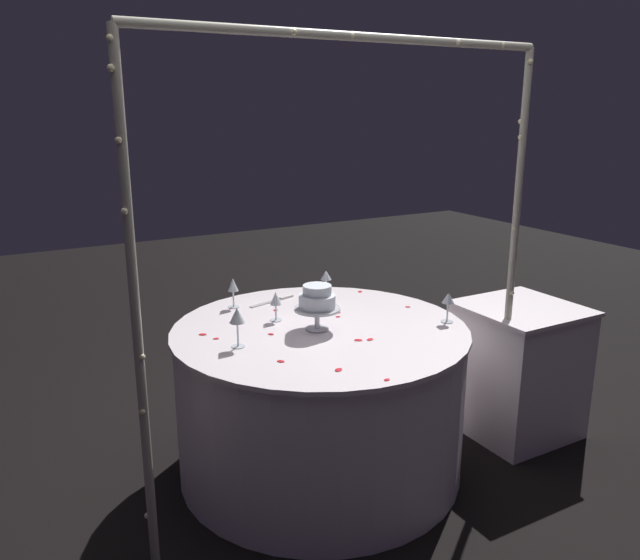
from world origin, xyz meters
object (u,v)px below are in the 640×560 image
at_px(wine_glass_0, 276,300).
at_px(wine_glass_3, 237,317).
at_px(decorative_arch, 356,214).
at_px(tiered_cake, 317,301).
at_px(wine_glass_4, 448,300).
at_px(cake_knife, 275,300).
at_px(main_table, 320,399).
at_px(side_table, 517,369).
at_px(wine_glass_1, 326,277).
at_px(wine_glass_2, 233,286).

bearing_deg(wine_glass_0, wine_glass_3, 38.57).
distance_m(decorative_arch, wine_glass_3, 0.68).
relative_size(tiered_cake, wine_glass_3, 1.22).
relative_size(decorative_arch, tiered_cake, 9.28).
relative_size(decorative_arch, wine_glass_0, 14.00).
xyz_separation_m(wine_glass_4, cake_knife, (0.58, -0.73, -0.11)).
xyz_separation_m(wine_glass_0, wine_glass_3, (0.30, 0.24, 0.03)).
relative_size(wine_glass_3, wine_glass_4, 1.21).
bearing_deg(main_table, wine_glass_4, 158.03).
relative_size(side_table, cake_knife, 2.50).
relative_size(main_table, wine_glass_3, 7.86).
bearing_deg(tiered_cake, wine_glass_3, 3.11).
relative_size(wine_glass_1, wine_glass_2, 1.03).
height_order(wine_glass_2, wine_glass_3, wine_glass_3).
bearing_deg(tiered_cake, wine_glass_1, -124.90).
bearing_deg(tiered_cake, wine_glass_4, 160.31).
relative_size(main_table, wine_glass_2, 8.95).
relative_size(side_table, wine_glass_2, 4.59).
xyz_separation_m(wine_glass_0, wine_glass_2, (0.10, -0.30, 0.01)).
bearing_deg(wine_glass_1, wine_glass_3, 31.54).
distance_m(side_table, cake_knife, 1.39).
bearing_deg(cake_knife, main_table, 90.31).
bearing_deg(main_table, side_table, 170.17).
bearing_deg(wine_glass_1, wine_glass_2, -13.10).
xyz_separation_m(decorative_arch, wine_glass_3, (0.44, -0.26, -0.45)).
xyz_separation_m(main_table, wine_glass_2, (0.24, -0.50, 0.49)).
height_order(wine_glass_1, wine_glass_2, wine_glass_1).
height_order(main_table, side_table, main_table).
distance_m(tiered_cake, wine_glass_3, 0.41).
relative_size(side_table, wine_glass_4, 4.90).
xyz_separation_m(tiered_cake, wine_glass_2, (0.21, -0.52, -0.03)).
distance_m(wine_glass_4, cake_knife, 0.94).
xyz_separation_m(wine_glass_0, wine_glass_1, (-0.39, -0.19, 0.02)).
relative_size(wine_glass_2, wine_glass_4, 1.07).
bearing_deg(wine_glass_4, wine_glass_1, -62.15).
relative_size(side_table, wine_glass_1, 4.45).
relative_size(decorative_arch, cake_knife, 7.02).
bearing_deg(cake_knife, wine_glass_1, 157.43).
bearing_deg(side_table, main_table, -9.83).
distance_m(side_table, wine_glass_0, 1.42).
xyz_separation_m(side_table, wine_glass_0, (1.28, -0.40, 0.49)).
bearing_deg(main_table, wine_glass_1, -123.57).
distance_m(wine_glass_2, wine_glass_3, 0.57).
relative_size(tiered_cake, cake_knife, 0.76).
bearing_deg(wine_glass_4, main_table, -21.97).
height_order(wine_glass_4, cake_knife, wine_glass_4).
relative_size(main_table, wine_glass_0, 9.72).
height_order(side_table, wine_glass_4, wine_glass_4).
bearing_deg(decorative_arch, tiered_cake, -84.78).
distance_m(side_table, wine_glass_4, 0.75).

